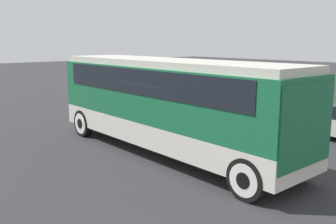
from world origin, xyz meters
The scene contains 4 objects.
ground_plane centered at (0.00, 0.00, 0.00)m, with size 120.00×120.00×0.00m, color #2D2D30.
tour_bus centered at (0.10, 0.00, 1.94)m, with size 10.20×2.50×3.23m.
parked_car_near centered at (-3.85, 5.93, 0.71)m, with size 4.49×1.95×1.43m.
parked_car_mid centered at (-3.14, 8.48, 0.64)m, with size 4.05×1.94×1.29m.
Camera 1 is at (9.53, -8.10, 3.82)m, focal length 40.00 mm.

